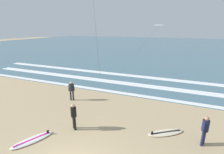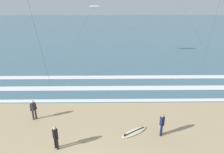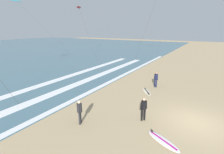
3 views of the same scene
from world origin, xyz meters
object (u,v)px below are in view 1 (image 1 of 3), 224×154
surfboard_right_spare (166,133)px  surfboard_foreground_flat (32,140)px  surfer_right_near (205,128)px  kite_white_low_near (159,25)px  surfer_foreground_main (74,114)px  surfer_left_near (71,89)px

surfboard_right_spare → surfboard_foreground_flat: (-6.42, -3.21, 0.00)m
surfer_right_near → surfboard_right_spare: 2.02m
surfer_right_near → surfboard_right_spare: (-1.78, 0.27, -0.91)m
surfboard_right_spare → kite_white_low_near: size_ratio=0.16×
surfer_foreground_main → surfer_right_near: size_ratio=1.00×
surfer_left_near → surfer_foreground_main: bearing=-53.1°
surfer_foreground_main → surfer_right_near: bearing=10.4°
surfer_foreground_main → kite_white_low_near: kite_white_low_near is taller
surfer_left_near → kite_white_low_near: size_ratio=0.12×
surfer_foreground_main → surfer_left_near: size_ratio=1.00×
surfer_left_near → kite_white_low_near: 42.42m
surfer_right_near → surfboard_foreground_flat: size_ratio=0.75×
surfboard_right_spare → kite_white_low_near: 44.57m
surfer_foreground_main → surfboard_foreground_flat: surfer_foreground_main is taller
surfboard_right_spare → surfer_foreground_main: bearing=-163.0°
surfer_left_near → surfboard_foreground_flat: (0.98, -4.96, -0.91)m
surfer_left_near → surfer_right_near: same height
surfer_foreground_main → kite_white_low_near: (-0.53, 45.29, 5.41)m
surfer_foreground_main → kite_white_low_near: size_ratio=0.12×
surfer_foreground_main → surfer_right_near: same height
surfer_right_near → kite_white_low_near: 44.97m
surfboard_foreground_flat → kite_white_low_near: size_ratio=0.17×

